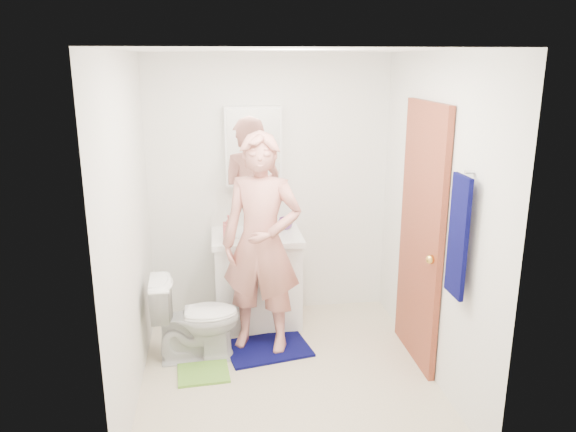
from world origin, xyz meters
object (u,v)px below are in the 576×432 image
object	(u,v)px
toilet	(196,318)
soap_dispenser	(228,227)
medicine_cabinet	(253,146)
man	(262,244)
toothbrush_cup	(286,223)
towel	(458,237)
vanity_cabinet	(257,281)

from	to	relation	value
toilet	soap_dispenser	world-z (taller)	soap_dispenser
medicine_cabinet	man	distance (m)	0.98
toilet	toothbrush_cup	world-z (taller)	toothbrush_cup
medicine_cabinet	toothbrush_cup	size ratio (longest dim) A/B	5.44
medicine_cabinet	toilet	size ratio (longest dim) A/B	1.00
towel	soap_dispenser	bearing A→B (deg)	135.62
toilet	toothbrush_cup	xyz separation A→B (m)	(0.82, 0.70, 0.55)
medicine_cabinet	toothbrush_cup	xyz separation A→B (m)	(0.28, -0.10, -0.70)
soap_dispenser	toilet	bearing A→B (deg)	-121.39
vanity_cabinet	man	size ratio (longest dim) A/B	0.45
man	medicine_cabinet	bearing A→B (deg)	110.37
man	soap_dispenser	bearing A→B (deg)	143.05
towel	soap_dispenser	xyz separation A→B (m)	(-1.43, 1.40, -0.30)
vanity_cabinet	soap_dispenser	xyz separation A→B (m)	(-0.25, -0.09, 0.55)
soap_dispenser	medicine_cabinet	bearing A→B (deg)	51.75
vanity_cabinet	soap_dispenser	world-z (taller)	soap_dispenser
soap_dispenser	toothbrush_cup	size ratio (longest dim) A/B	1.60
toothbrush_cup	medicine_cabinet	bearing A→B (deg)	160.59
towel	toothbrush_cup	world-z (taller)	towel
medicine_cabinet	man	bearing A→B (deg)	-89.68
toilet	medicine_cabinet	bearing A→B (deg)	-36.52
toilet	man	bearing A→B (deg)	-82.53
vanity_cabinet	toilet	bearing A→B (deg)	-133.53
medicine_cabinet	towel	size ratio (longest dim) A/B	0.87
vanity_cabinet	man	world-z (taller)	man
vanity_cabinet	toothbrush_cup	bearing A→B (deg)	24.75
towel	toilet	world-z (taller)	towel
towel	soap_dispenser	distance (m)	2.02
medicine_cabinet	toilet	world-z (taller)	medicine_cabinet
towel	man	size ratio (longest dim) A/B	0.45
towel	toilet	bearing A→B (deg)	151.94
toothbrush_cup	towel	bearing A→B (deg)	-60.74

